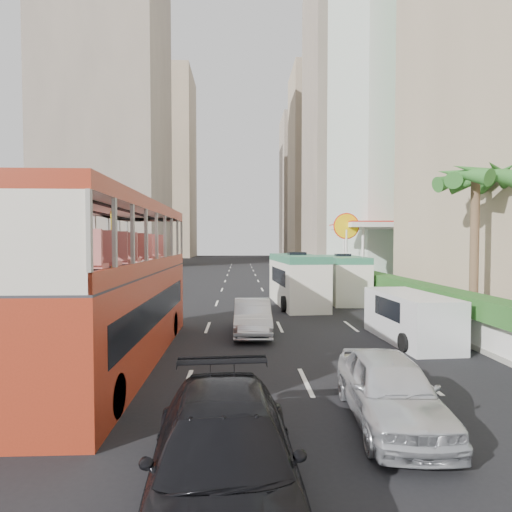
{
  "coord_description": "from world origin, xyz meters",
  "views": [
    {
      "loc": [
        -2.17,
        -12.56,
        3.78
      ],
      "look_at": [
        -1.5,
        4.0,
        3.2
      ],
      "focal_mm": 28.0,
      "sensor_mm": 36.0,
      "label": 1
    }
  ],
  "objects": [
    {
      "name": "ground_plane",
      "position": [
        0.0,
        0.0,
        0.0
      ],
      "size": [
        200.0,
        200.0,
        0.0
      ],
      "primitive_type": "plane",
      "color": "black",
      "rests_on": "ground"
    },
    {
      "name": "double_decker_bus",
      "position": [
        -6.0,
        0.0,
        2.53
      ],
      "size": [
        2.5,
        11.0,
        5.06
      ],
      "primitive_type": "cube",
      "color": "#A32F19",
      "rests_on": "ground"
    },
    {
      "name": "car_silver_lane_a",
      "position": [
        -1.66,
        3.77,
        0.0
      ],
      "size": [
        1.52,
        4.24,
        1.39
      ],
      "primitive_type": "imported",
      "rotation": [
        0.0,
        0.0,
        -0.01
      ],
      "color": "silver",
      "rests_on": "ground"
    },
    {
      "name": "car_silver_lane_b",
      "position": [
        0.96,
        -4.44,
        0.0
      ],
      "size": [
        1.97,
        4.31,
        1.43
      ],
      "primitive_type": "imported",
      "rotation": [
        0.0,
        0.0,
        -0.07
      ],
      "color": "silver",
      "rests_on": "ground"
    },
    {
      "name": "car_black",
      "position": [
        -2.4,
        -7.07,
        0.0
      ],
      "size": [
        2.4,
        5.33,
        1.52
      ],
      "primitive_type": "imported",
      "rotation": [
        0.0,
        0.0,
        0.05
      ],
      "color": "black",
      "rests_on": "ground"
    },
    {
      "name": "van_asset",
      "position": [
        1.09,
        14.88,
        0.0
      ],
      "size": [
        2.33,
        4.46,
        1.2
      ],
      "primitive_type": "imported",
      "rotation": [
        0.0,
        0.0,
        -0.08
      ],
      "color": "silver",
      "rests_on": "ground"
    },
    {
      "name": "minibus_near",
      "position": [
        1.24,
        11.14,
        1.51
      ],
      "size": [
        2.78,
        6.95,
        3.02
      ],
      "primitive_type": "cube",
      "rotation": [
        0.0,
        0.0,
        0.08
      ],
      "color": "silver",
      "rests_on": "ground"
    },
    {
      "name": "minibus_far",
      "position": [
        4.51,
        13.06,
        1.43
      ],
      "size": [
        2.42,
        6.55,
        2.87
      ],
      "primitive_type": "cube",
      "rotation": [
        0.0,
        0.0,
        -0.04
      ],
      "color": "silver",
      "rests_on": "ground"
    },
    {
      "name": "panel_van_near",
      "position": [
        4.29,
        2.24,
        0.91
      ],
      "size": [
        2.09,
        4.67,
        1.83
      ],
      "primitive_type": "cube",
      "rotation": [
        0.0,
        0.0,
        0.06
      ],
      "color": "silver",
      "rests_on": "ground"
    },
    {
      "name": "panel_van_far",
      "position": [
        4.49,
        21.13,
        1.13
      ],
      "size": [
        2.4,
        5.72,
        2.27
      ],
      "primitive_type": "cube",
      "rotation": [
        0.0,
        0.0,
        -0.02
      ],
      "color": "silver",
      "rests_on": "ground"
    },
    {
      "name": "sidewalk",
      "position": [
        9.0,
        25.0,
        0.09
      ],
      "size": [
        6.0,
        120.0,
        0.18
      ],
      "primitive_type": "cube",
      "color": "#99968C",
      "rests_on": "ground"
    },
    {
      "name": "kerb_wall",
      "position": [
        6.2,
        14.0,
        0.68
      ],
      "size": [
        0.3,
        44.0,
        1.0
      ],
      "primitive_type": "cube",
      "color": "silver",
      "rests_on": "sidewalk"
    },
    {
      "name": "hedge",
      "position": [
        6.2,
        14.0,
        1.53
      ],
      "size": [
        1.1,
        44.0,
        0.7
      ],
      "primitive_type": "cube",
      "color": "#2D6626",
      "rests_on": "kerb_wall"
    },
    {
      "name": "palm_tree",
      "position": [
        7.8,
        4.0,
        3.38
      ],
      "size": [
        0.36,
        0.36,
        6.4
      ],
      "primitive_type": "cylinder",
      "color": "brown",
      "rests_on": "sidewalk"
    },
    {
      "name": "shell_station",
      "position": [
        10.0,
        23.0,
        2.75
      ],
      "size": [
        6.5,
        8.0,
        5.5
      ],
      "primitive_type": "cube",
      "color": "silver",
      "rests_on": "ground"
    },
    {
      "name": "tower_stripe",
      "position": [
        18.0,
        34.0,
        29.0
      ],
      "size": [
        16.0,
        18.0,
        58.0
      ],
      "primitive_type": "cube",
      "color": "white",
      "rests_on": "ground"
    },
    {
      "name": "tower_mid",
      "position": [
        18.0,
        58.0,
        25.0
      ],
      "size": [
        16.0,
        16.0,
        50.0
      ],
      "primitive_type": "cube",
      "color": "gray",
      "rests_on": "ground"
    },
    {
      "name": "tower_far_a",
      "position": [
        17.0,
        82.0,
        22.0
      ],
      "size": [
        14.0,
        14.0,
        44.0
      ],
      "primitive_type": "cube",
      "color": "tan",
      "rests_on": "ground"
    },
    {
      "name": "tower_far_b",
      "position": [
        17.0,
        104.0,
        20.0
      ],
      "size": [
        14.0,
        14.0,
        40.0
      ],
      "primitive_type": "cube",
      "color": "gray",
      "rests_on": "ground"
    },
    {
      "name": "tower_left_a",
      "position": [
        -24.0,
        55.0,
        26.0
      ],
      "size": [
        18.0,
        18.0,
        52.0
      ],
      "primitive_type": "cube",
      "color": "gray",
      "rests_on": "ground"
    },
    {
      "name": "tower_left_b",
      "position": [
        -22.0,
        90.0,
        23.0
      ],
      "size": [
        16.0,
        16.0,
        46.0
      ],
      "primitive_type": "cube",
      "color": "tan",
      "rests_on": "ground"
    }
  ]
}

